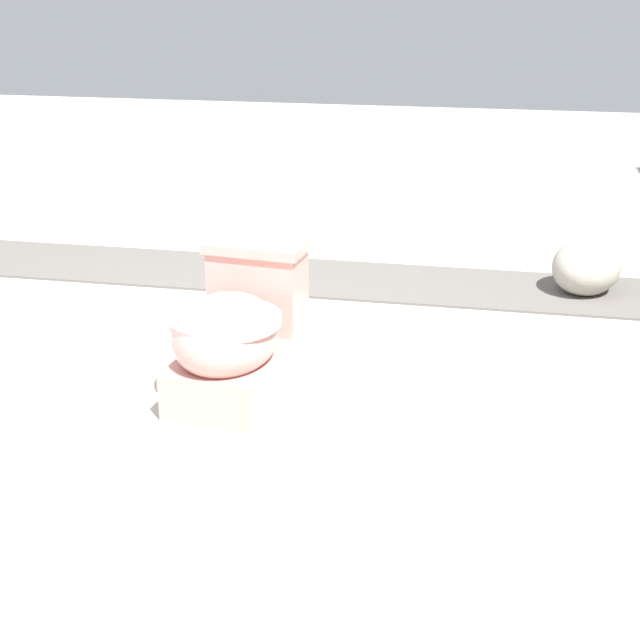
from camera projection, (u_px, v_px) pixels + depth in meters
name	position (u px, v px, depth m)	size (l,w,h in m)	color
ground_plane	(232.00, 374.00, 3.38)	(14.00, 14.00, 0.00)	#B7B2A8
gravel_strip	(397.00, 283.00, 4.33)	(0.56, 8.00, 0.01)	#605B56
toilet	(237.00, 335.00, 3.16)	(0.67, 0.44, 0.52)	#E09E93
boulder_near	(587.00, 266.00, 4.15)	(0.35, 0.30, 0.27)	#ADA899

